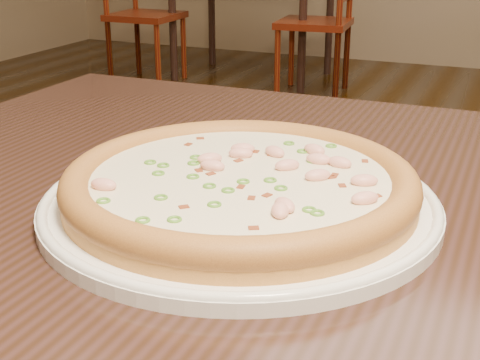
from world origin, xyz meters
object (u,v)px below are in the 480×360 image
at_px(hero_table, 374,304).
at_px(chair_a, 138,14).
at_px(chair_b, 323,22).
at_px(pizza, 240,183).
at_px(plate, 240,202).

xyz_separation_m(hero_table, chair_a, (-2.28, 3.30, -0.21)).
distance_m(hero_table, chair_b, 3.58).
bearing_deg(hero_table, chair_b, 107.10).
distance_m(chair_a, chair_b, 1.24).
relative_size(pizza, chair_b, 0.34).
bearing_deg(chair_b, plate, -74.97).
xyz_separation_m(plate, pizza, (0.00, 0.00, 0.02)).
distance_m(pizza, chair_b, 3.60).
relative_size(pizza, chair_a, 0.34).
height_order(pizza, chair_a, chair_a).
bearing_deg(chair_a, plate, -57.19).
relative_size(chair_a, chair_b, 1.00).
distance_m(hero_table, chair_a, 4.02).
height_order(hero_table, plate, plate).
relative_size(hero_table, chair_b, 1.26).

